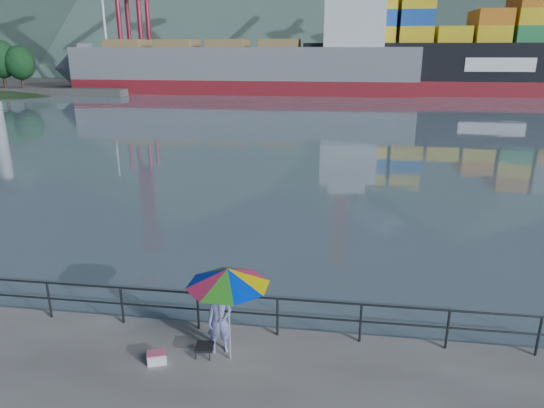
{
  "coord_description": "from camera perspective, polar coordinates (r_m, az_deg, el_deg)",
  "views": [
    {
      "loc": [
        4.32,
        -8.62,
        6.74
      ],
      "look_at": [
        2.26,
        6.0,
        2.0
      ],
      "focal_mm": 32.0,
      "sensor_mm": 36.0,
      "label": 1
    }
  ],
  "objects": [
    {
      "name": "folding_stool",
      "position": [
        11.71,
        -7.93,
        -16.68
      ],
      "size": [
        0.46,
        0.46,
        0.27
      ],
      "color": "black",
      "rests_on": "ground"
    },
    {
      "name": "container_stacks",
      "position": [
        106.1,
        23.2,
        14.52
      ],
      "size": [
        58.0,
        8.4,
        7.8
      ],
      "color": "#267F3F",
      "rests_on": "ground"
    },
    {
      "name": "beach_umbrella",
      "position": [
        10.56,
        -5.21,
        -8.53
      ],
      "size": [
        2.37,
        2.37,
        2.26
      ],
      "color": "white",
      "rests_on": "ground"
    },
    {
      "name": "harbor_water",
      "position": [
        138.85,
        6.43,
        14.9
      ],
      "size": [
        500.0,
        280.0,
        0.0
      ],
      "primitive_type": "cube",
      "color": "slate",
      "rests_on": "ground"
    },
    {
      "name": "fishing_rod",
      "position": [
        13.01,
        -7.32,
        -13.56
      ],
      "size": [
        0.22,
        1.56,
        1.11
      ],
      "primitive_type": "cylinder",
      "rotation": [
        0.96,
        0.0,
        -0.13
      ],
      "color": "black",
      "rests_on": "ground"
    },
    {
      "name": "cooler_bag",
      "position": [
        11.7,
        -13.38,
        -17.22
      ],
      "size": [
        0.48,
        0.4,
        0.24
      ],
      "primitive_type": "cube",
      "rotation": [
        0.0,
        0.0,
        0.36
      ],
      "color": "silver",
      "rests_on": "ground"
    },
    {
      "name": "container_ship",
      "position": [
        86.76,
        25.53,
        15.55
      ],
      "size": [
        58.39,
        9.73,
        18.1
      ],
      "color": "maroon",
      "rests_on": "ground"
    },
    {
      "name": "far_dock",
      "position": [
        102.0,
        11.51,
        13.66
      ],
      "size": [
        200.0,
        40.0,
        0.4
      ],
      "primitive_type": "cube",
      "color": "#514F4C",
      "rests_on": "ground"
    },
    {
      "name": "fisherman",
      "position": [
        11.49,
        -6.2,
        -13.53
      ],
      "size": [
        0.67,
        0.56,
        1.58
      ],
      "primitive_type": "imported",
      "rotation": [
        0.0,
        0.0,
        0.37
      ],
      "color": "navy",
      "rests_on": "ground"
    },
    {
      "name": "guardrail",
      "position": [
        12.8,
        -13.09,
        -11.78
      ],
      "size": [
        22.0,
        0.06,
        1.03
      ],
      "color": "#2D3033",
      "rests_on": "ground"
    },
    {
      "name": "bulk_carrier",
      "position": [
        81.99,
        -2.04,
        15.91
      ],
      "size": [
        55.24,
        9.56,
        14.5
      ],
      "color": "maroon",
      "rests_on": "ground"
    }
  ]
}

